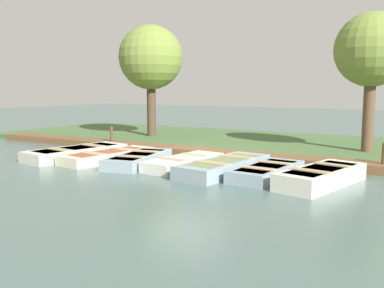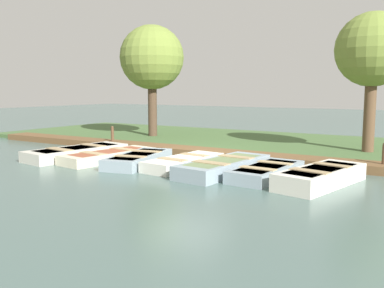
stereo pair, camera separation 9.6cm
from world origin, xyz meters
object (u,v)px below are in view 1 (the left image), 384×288
park_tree_left (372,51)px  mooring_post_near (112,137)px  rowboat_1 (108,156)px  rowboat_6 (321,176)px  rowboat_3 (184,162)px  mooring_post_far (384,157)px  rowboat_0 (76,152)px  rowboat_4 (224,166)px  rowboat_5 (267,171)px  park_tree_far_left (151,58)px  rowboat_2 (138,159)px

park_tree_left → mooring_post_near: bearing=-72.3°
rowboat_1 → rowboat_6: 6.85m
rowboat_3 → mooring_post_far: bearing=118.6°
rowboat_0 → rowboat_3: size_ratio=1.26×
rowboat_4 → rowboat_1: bearing=-83.0°
rowboat_0 → park_tree_left: size_ratio=0.75×
rowboat_0 → rowboat_6: bearing=99.0°
rowboat_3 → rowboat_5: bearing=93.7°
rowboat_6 → park_tree_far_left: park_tree_far_left is taller
rowboat_5 → park_tree_left: (-5.18, 1.63, 3.40)m
rowboat_6 → park_tree_far_left: 11.25m
rowboat_4 → rowboat_2: bearing=-81.1°
rowboat_0 → rowboat_5: size_ratio=1.32×
rowboat_3 → rowboat_4: bearing=89.8°
park_tree_left → rowboat_2: bearing=-46.7°
rowboat_1 → rowboat_4: rowboat_4 is taller
rowboat_0 → mooring_post_near: 2.69m
rowboat_6 → mooring_post_far: 2.68m
rowboat_5 → mooring_post_near: size_ratio=3.23×
park_tree_far_left → rowboat_2: bearing=33.1°
rowboat_2 → rowboat_4: 2.88m
rowboat_1 → park_tree_left: bearing=135.0°
rowboat_2 → rowboat_6: bearing=78.6°
rowboat_6 → park_tree_left: park_tree_left is taller
rowboat_5 → park_tree_far_left: bearing=-120.9°
rowboat_6 → rowboat_1: bearing=-77.8°
rowboat_2 → rowboat_3: 1.51m
rowboat_5 → rowboat_1: bearing=-84.7°
rowboat_2 → rowboat_6: 5.55m
rowboat_2 → mooring_post_far: bearing=98.7°
mooring_post_far → rowboat_5: bearing=-47.8°
rowboat_0 → rowboat_2: (-0.07, 2.61, -0.01)m
rowboat_4 → rowboat_6: size_ratio=1.11×
mooring_post_near → rowboat_0: bearing=15.7°
rowboat_0 → rowboat_2: rowboat_0 is taller
rowboat_4 → park_tree_far_left: size_ratio=0.66×
mooring_post_far → park_tree_left: (-2.89, -0.90, 3.14)m
rowboat_1 → park_tree_left: size_ratio=0.69×
mooring_post_near → park_tree_left: bearing=107.7°
rowboat_4 → rowboat_6: 2.68m
rowboat_4 → park_tree_left: (-5.25, 2.85, 3.37)m
rowboat_5 → park_tree_far_left: park_tree_far_left is taller
rowboat_4 → mooring_post_far: (-2.36, 3.75, 0.23)m
park_tree_far_left → rowboat_0: bearing=10.3°
mooring_post_far → park_tree_far_left: (-3.05, -10.25, 3.26)m
rowboat_3 → rowboat_4: rowboat_4 is taller
rowboat_4 → mooring_post_far: 4.44m
mooring_post_near → park_tree_left: park_tree_left is taller
rowboat_4 → rowboat_3: bearing=-89.6°
rowboat_5 → rowboat_6: bearing=87.7°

